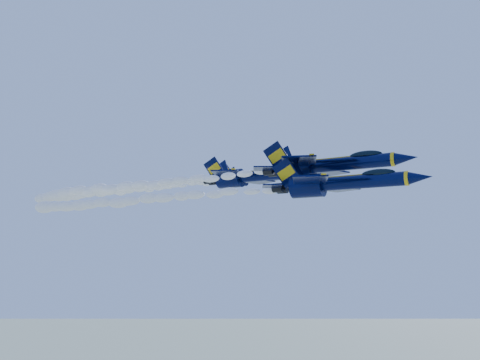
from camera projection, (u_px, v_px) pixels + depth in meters
The scene contains 8 objects.
jet_lead at pixel (337, 183), 53.74m from camera, with size 18.10×14.85×6.73m.
smoke_trail_jet_lead at pixel (137, 200), 68.46m from camera, with size 45.04×2.02×1.82m, color white.
jet_second at pixel (326, 165), 60.72m from camera, with size 19.95×16.37×7.42m.
smoke_trail_jet_second at pixel (143, 185), 75.82m from camera, with size 45.04×2.22×2.00m, color white.
jet_third at pixel (251, 176), 76.16m from camera, with size 19.87×16.30×7.38m.
smoke_trail_jet_third at pixel (112, 191), 91.24m from camera, with size 45.04×2.21×1.99m, color white.
jet_fourth at pixel (253, 178), 85.28m from camera, with size 15.49×12.70×5.75m.
smoke_trail_jet_fourth at pixel (132, 191), 99.45m from camera, with size 45.04×1.73×1.55m, color white.
Camera 1 is at (30.97, -65.02, 142.41)m, focal length 35.00 mm.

